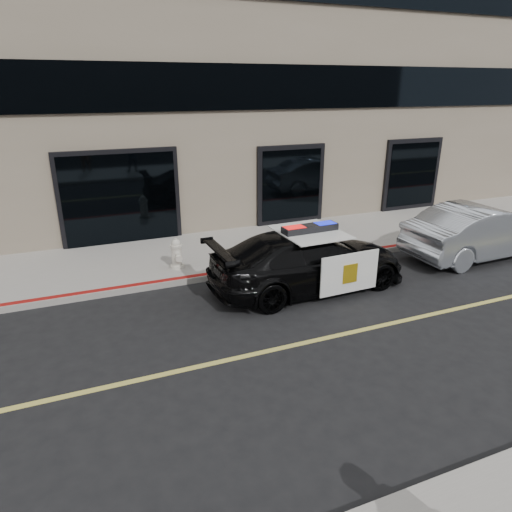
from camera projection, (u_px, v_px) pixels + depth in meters
name	position (u px, v px, depth m)	size (l,w,h in m)	color
ground	(233.00, 359.00, 8.07)	(120.00, 120.00, 0.00)	black
sidewalk_n	(170.00, 258.00, 12.60)	(60.00, 3.50, 0.15)	gray
building_n	(125.00, 39.00, 15.08)	(60.00, 7.00, 12.00)	#756856
police_car	(309.00, 260.00, 10.69)	(2.37, 4.91, 1.56)	black
silver_sedan	(481.00, 231.00, 12.65)	(4.59, 1.72, 1.50)	#A9AFB8
fire_hydrant	(177.00, 254.00, 11.58)	(0.36, 0.50, 0.79)	beige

